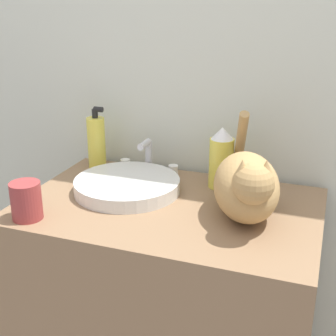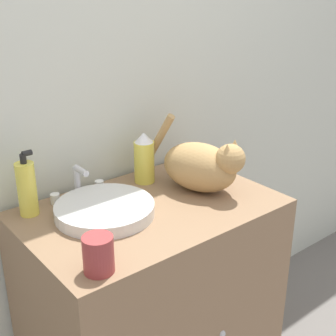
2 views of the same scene
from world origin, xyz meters
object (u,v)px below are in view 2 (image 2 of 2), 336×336
object	(u,v)px
cat	(202,165)
soap_bottle	(27,188)
spray_bottle	(144,158)
cup	(98,254)

from	to	relation	value
cat	soap_bottle	size ratio (longest dim) A/B	1.85
cat	spray_bottle	bearing A→B (deg)	-166.38
soap_bottle	cup	xyz separation A→B (m)	(0.01, -0.41, -0.04)
spray_bottle	cup	bearing A→B (deg)	-137.94
spray_bottle	cat	bearing A→B (deg)	-58.90
soap_bottle	spray_bottle	size ratio (longest dim) A/B	1.13
soap_bottle	spray_bottle	bearing A→B (deg)	-3.16
soap_bottle	spray_bottle	distance (m)	0.44
cat	soap_bottle	xyz separation A→B (m)	(-0.55, 0.21, -0.00)
soap_bottle	cat	bearing A→B (deg)	-21.09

